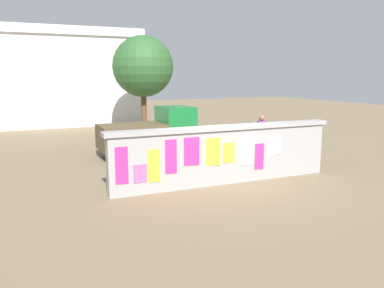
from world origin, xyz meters
name	(u,v)px	position (x,y,z in m)	size (l,w,h in m)	color
ground	(143,141)	(0.00, 8.00, 0.00)	(60.00, 60.00, 0.00)	#7A664C
poster_wall	(225,154)	(-0.01, 0.00, 0.86)	(6.91, 0.42, 1.67)	#9E9E9E
auto_rickshaw_truck	(152,132)	(-0.65, 4.64, 0.90)	(3.65, 1.62, 1.85)	black
motorcycle	(223,139)	(2.35, 4.49, 0.46)	(1.90, 0.56, 0.87)	black
bicycle_near	(233,160)	(0.94, 1.21, 0.36)	(1.71, 0.44, 0.95)	black
bicycle_far	(174,165)	(-1.07, 1.26, 0.36)	(1.71, 0.44, 0.95)	black
person_walking	(261,132)	(2.88, 2.48, 0.99)	(0.42, 0.42, 1.62)	#338CBF
tree_roadside	(143,67)	(0.84, 10.50, 3.51)	(3.19, 3.19, 5.11)	brown
building_background	(63,77)	(-2.42, 17.68, 2.95)	(9.12, 6.88, 5.87)	white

